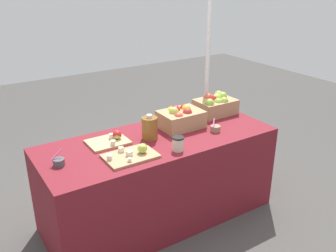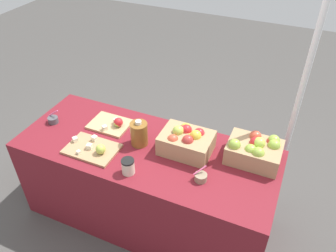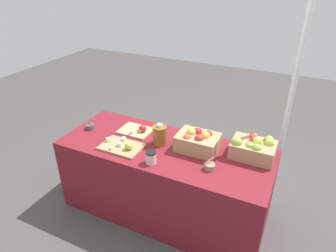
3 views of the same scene
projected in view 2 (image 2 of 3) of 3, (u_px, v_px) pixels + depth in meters
ground_plane at (149, 213)px, 2.85m from camera, size 10.00×10.00×0.00m
table at (147, 183)px, 2.63m from camera, size 1.90×0.76×0.74m
apple_crate_left at (255, 150)px, 2.25m from camera, size 0.36×0.26×0.19m
apple_crate_middle at (186, 141)px, 2.33m from camera, size 0.36×0.26×0.19m
cutting_board_front at (93, 149)px, 2.37m from camera, size 0.37×0.25×0.09m
cutting_board_back at (113, 124)px, 2.59m from camera, size 0.31×0.24×0.09m
sample_bowl_near at (53, 120)px, 2.63m from camera, size 0.09×0.08×0.11m
sample_bowl_mid at (201, 177)px, 2.14m from camera, size 0.09×0.09×0.10m
cider_jug at (139, 134)px, 2.39m from camera, size 0.13×0.13×0.20m
coffee_cup at (128, 166)px, 2.17m from camera, size 0.09×0.09×0.11m
tent_pole at (297, 107)px, 2.37m from camera, size 0.04×0.04×1.99m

